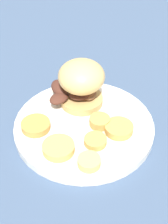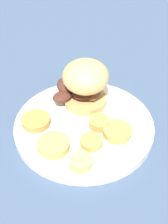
# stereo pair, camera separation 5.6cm
# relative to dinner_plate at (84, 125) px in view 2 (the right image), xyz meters

# --- Properties ---
(ground_plane) EXTENTS (4.00, 4.00, 0.00)m
(ground_plane) POSITION_rel_dinner_plate_xyz_m (0.00, 0.00, -0.01)
(ground_plane) COLOR #3D5170
(dinner_plate) EXTENTS (0.26, 0.26, 0.02)m
(dinner_plate) POSITION_rel_dinner_plate_xyz_m (0.00, 0.00, 0.00)
(dinner_plate) COLOR white
(dinner_plate) RESTS_ON ground_plane
(sandwich) EXTENTS (0.10, 0.11, 0.09)m
(sandwich) POSITION_rel_dinner_plate_xyz_m (0.06, -0.01, 0.05)
(sandwich) COLOR tan
(sandwich) RESTS_ON dinner_plate
(potato_round_0) EXTENTS (0.04, 0.04, 0.01)m
(potato_round_0) POSITION_rel_dinner_plate_xyz_m (-0.09, 0.03, 0.01)
(potato_round_0) COLOR #DBB766
(potato_round_0) RESTS_ON dinner_plate
(potato_round_1) EXTENTS (0.04, 0.04, 0.02)m
(potato_round_1) POSITION_rel_dinner_plate_xyz_m (-0.02, -0.02, 0.02)
(potato_round_1) COLOR tan
(potato_round_1) RESTS_ON dinner_plate
(potato_round_2) EXTENTS (0.05, 0.05, 0.01)m
(potato_round_2) POSITION_rel_dinner_plate_xyz_m (0.02, 0.09, 0.01)
(potato_round_2) COLOR #BC8942
(potato_round_2) RESTS_ON dinner_plate
(potato_round_3) EXTENTS (0.04, 0.04, 0.01)m
(potato_round_3) POSITION_rel_dinner_plate_xyz_m (-0.06, 0.00, 0.01)
(potato_round_3) COLOR tan
(potato_round_3) RESTS_ON dinner_plate
(potato_round_4) EXTENTS (0.05, 0.05, 0.01)m
(potato_round_4) POSITION_rel_dinner_plate_xyz_m (-0.04, -0.05, 0.01)
(potato_round_4) COLOR tan
(potato_round_4) RESTS_ON dinner_plate
(potato_round_5) EXTENTS (0.05, 0.05, 0.01)m
(potato_round_5) POSITION_rel_dinner_plate_xyz_m (-0.05, 0.06, 0.01)
(potato_round_5) COLOR tan
(potato_round_5) RESTS_ON dinner_plate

